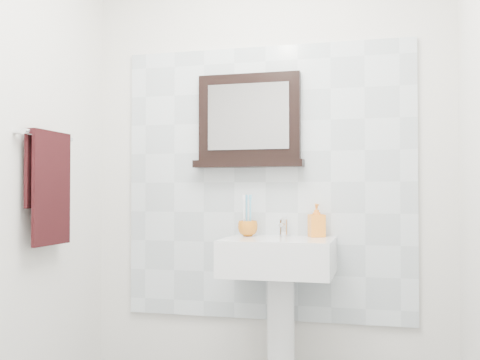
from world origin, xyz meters
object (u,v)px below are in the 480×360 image
(soap_dispenser, at_px, (317,220))
(framed_mirror, at_px, (249,123))
(toothbrush_cup, at_px, (248,228))
(pedestal_sink, at_px, (279,275))
(hand_towel, at_px, (49,179))

(soap_dispenser, height_order, framed_mirror, framed_mirror)
(toothbrush_cup, distance_m, framed_mirror, 0.58)
(pedestal_sink, bearing_deg, soap_dispenser, 39.19)
(pedestal_sink, relative_size, toothbrush_cup, 9.18)
(pedestal_sink, distance_m, soap_dispenser, 0.35)
(soap_dispenser, height_order, hand_towel, hand_towel)
(pedestal_sink, distance_m, toothbrush_cup, 0.31)
(toothbrush_cup, height_order, hand_towel, hand_towel)
(soap_dispenser, distance_m, hand_towel, 1.36)
(toothbrush_cup, relative_size, soap_dispenser, 0.60)
(pedestal_sink, height_order, hand_towel, hand_towel)
(pedestal_sink, height_order, toothbrush_cup, pedestal_sink)
(framed_mirror, bearing_deg, toothbrush_cup, -81.40)
(soap_dispenser, relative_size, hand_towel, 0.32)
(pedestal_sink, bearing_deg, framed_mirror, 137.05)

